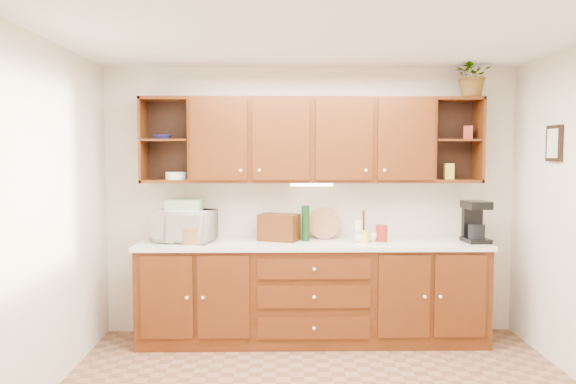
{
  "coord_description": "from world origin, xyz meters",
  "views": [
    {
      "loc": [
        -0.31,
        -3.74,
        1.77
      ],
      "look_at": [
        -0.23,
        1.15,
        1.43
      ],
      "focal_mm": 35.0,
      "sensor_mm": 36.0,
      "label": 1
    }
  ],
  "objects_px": {
    "microwave": "(185,226)",
    "coffee_maker": "(475,222)",
    "bread_box": "(279,227)",
    "potted_plant": "(473,75)"
  },
  "relations": [
    {
      "from": "coffee_maker",
      "to": "potted_plant",
      "type": "xyz_separation_m",
      "value": [
        -0.01,
        0.12,
        1.37
      ]
    },
    {
      "from": "coffee_maker",
      "to": "potted_plant",
      "type": "relative_size",
      "value": 0.92
    },
    {
      "from": "bread_box",
      "to": "potted_plant",
      "type": "distance_m",
      "value": 2.32
    },
    {
      "from": "potted_plant",
      "to": "bread_box",
      "type": "bearing_deg",
      "value": -179.74
    },
    {
      "from": "microwave",
      "to": "bread_box",
      "type": "distance_m",
      "value": 0.89
    },
    {
      "from": "coffee_maker",
      "to": "potted_plant",
      "type": "bearing_deg",
      "value": 90.76
    },
    {
      "from": "potted_plant",
      "to": "coffee_maker",
      "type": "bearing_deg",
      "value": -84.19
    },
    {
      "from": "microwave",
      "to": "coffee_maker",
      "type": "height_order",
      "value": "coffee_maker"
    },
    {
      "from": "bread_box",
      "to": "coffee_maker",
      "type": "bearing_deg",
      "value": 18.39
    },
    {
      "from": "coffee_maker",
      "to": "bread_box",
      "type": "bearing_deg",
      "value": 171.51
    }
  ]
}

